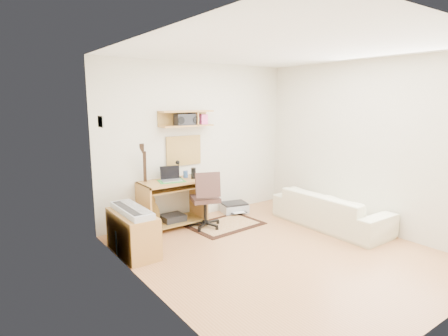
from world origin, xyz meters
TOP-DOWN VIEW (x-y plane):
  - floor at (0.00, 0.00)m, footprint 3.60×4.00m
  - ceiling at (0.00, 0.00)m, footprint 3.60×4.00m
  - back_wall at (0.00, 2.00)m, footprint 3.60×0.01m
  - left_wall at (-1.80, 0.00)m, footprint 0.01×4.00m
  - right_wall at (1.80, 0.00)m, footprint 0.01×4.00m
  - wall_shelf at (-0.30, 1.88)m, footprint 0.90×0.25m
  - cork_board at (-0.30, 1.98)m, footprint 0.64×0.03m
  - wall_photo at (-1.79, 1.50)m, footprint 0.02×0.20m
  - desk at (-0.67, 1.73)m, footprint 1.00×0.55m
  - laptop at (-0.69, 1.71)m, footprint 0.36×0.36m
  - speaker at (-0.30, 1.68)m, footprint 0.08×0.08m
  - desk_lamp at (-0.46, 1.87)m, footprint 0.10×0.10m
  - pencil_cup at (-0.36, 1.83)m, footprint 0.08×0.08m
  - boombox at (-0.31, 1.87)m, footprint 0.37×0.17m
  - rug at (0.06, 1.29)m, footprint 1.19×0.84m
  - task_chair at (-0.26, 1.40)m, footprint 0.61×0.61m
  - cabinet at (-1.58, 1.12)m, footprint 0.40×0.90m
  - music_keyboard at (-1.58, 1.12)m, footprint 0.27×0.86m
  - guitar at (-1.03, 1.86)m, footprint 0.41×0.33m
  - waste_basket at (-1.65, 1.20)m, footprint 0.28×0.28m
  - printer at (0.60, 1.77)m, footprint 0.52×0.44m
  - sofa at (1.38, 0.27)m, footprint 0.55×1.88m

SIDE VIEW (x-z plane):
  - floor at x=0.00m, z-range -0.01..0.00m
  - rug at x=0.06m, z-range 0.00..0.02m
  - printer at x=0.60m, z-range 0.00..0.17m
  - waste_basket at x=-1.65m, z-range 0.00..0.33m
  - cabinet at x=-1.58m, z-range 0.00..0.55m
  - sofa at x=1.38m, z-range 0.00..0.74m
  - desk at x=-0.67m, z-range 0.00..0.75m
  - task_chair at x=-0.26m, z-range 0.00..0.94m
  - music_keyboard at x=-1.58m, z-range 0.55..0.63m
  - guitar at x=-1.03m, z-range 0.00..1.35m
  - pencil_cup at x=-0.36m, z-range 0.75..0.86m
  - speaker at x=-0.30m, z-range 0.75..0.92m
  - laptop at x=-0.69m, z-range 0.75..0.98m
  - desk_lamp at x=-0.46m, z-range 0.75..1.04m
  - cork_board at x=-0.30m, z-range 0.92..1.42m
  - back_wall at x=0.00m, z-range 0.00..2.60m
  - left_wall at x=-1.80m, z-range 0.00..2.60m
  - right_wall at x=1.80m, z-range 0.00..2.60m
  - boombox at x=-0.31m, z-range 1.58..1.78m
  - wall_shelf at x=-0.30m, z-range 1.57..1.83m
  - wall_photo at x=-1.79m, z-range 1.65..1.79m
  - ceiling at x=0.00m, z-range 2.60..2.61m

